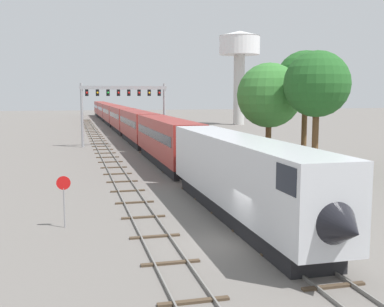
{
  "coord_description": "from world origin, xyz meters",
  "views": [
    {
      "loc": [
        -7.5,
        -21.57,
        7.31
      ],
      "look_at": [
        1.0,
        12.0,
        3.0
      ],
      "focal_mm": 44.78,
      "sensor_mm": 36.0,
      "label": 1
    }
  ],
  "objects": [
    {
      "name": "trackside_tree_mid",
      "position": [
        11.11,
        21.59,
        7.16
      ],
      "size": [
        6.24,
        6.24,
        10.31
      ],
      "color": "brown",
      "rests_on": "ground"
    },
    {
      "name": "ground_plane",
      "position": [
        0.0,
        0.0,
        0.0
      ],
      "size": [
        400.0,
        400.0,
        0.0
      ],
      "primitive_type": "plane",
      "color": "slate"
    },
    {
      "name": "passenger_train",
      "position": [
        2.0,
        71.76,
        2.61
      ],
      "size": [
        3.04,
        155.81,
        4.8
      ],
      "color": "silver",
      "rests_on": "ground"
    },
    {
      "name": "track_near",
      "position": [
        -3.5,
        40.0,
        0.07
      ],
      "size": [
        2.6,
        160.0,
        0.16
      ],
      "color": "slate",
      "rests_on": "ground"
    },
    {
      "name": "trackside_tree_right",
      "position": [
        16.04,
        23.77,
        8.61
      ],
      "size": [
        6.23,
        6.23,
        11.77
      ],
      "color": "brown",
      "rests_on": "ground"
    },
    {
      "name": "water_tower",
      "position": [
        31.53,
        86.96,
        17.3
      ],
      "size": [
        9.73,
        9.73,
        22.03
      ],
      "color": "beige",
      "rests_on": "ground"
    },
    {
      "name": "track_main",
      "position": [
        2.0,
        60.0,
        0.07
      ],
      "size": [
        2.6,
        200.0,
        0.16
      ],
      "color": "slate",
      "rests_on": "ground"
    },
    {
      "name": "stop_sign",
      "position": [
        -8.0,
        5.01,
        1.87
      ],
      "size": [
        0.76,
        0.08,
        2.88
      ],
      "color": "gray",
      "rests_on": "ground"
    },
    {
      "name": "trackside_tree_left",
      "position": [
        13.06,
        15.96,
        8.12
      ],
      "size": [
        5.71,
        5.71,
        11.03
      ],
      "color": "brown",
      "rests_on": "ground"
    },
    {
      "name": "signal_gantry",
      "position": [
        -0.25,
        45.87,
        6.51
      ],
      "size": [
        12.1,
        0.49,
        8.79
      ],
      "color": "#999BA0",
      "rests_on": "ground"
    }
  ]
}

